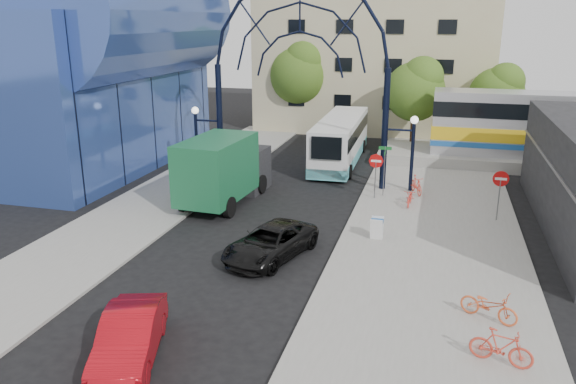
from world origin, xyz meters
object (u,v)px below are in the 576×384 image
(gateway_arch, at_px, (300,38))
(bike_near_a, at_px, (410,197))
(do_not_enter_sign, at_px, (500,184))
(tree_north_a, at_px, (417,88))
(sandwich_board, at_px, (377,226))
(bike_near_b, at_px, (416,185))
(stop_sign, at_px, (376,165))
(bike_far_a, at_px, (489,306))
(tree_north_b, at_px, (301,72))
(bike_far_b, at_px, (501,347))
(black_suv, at_px, (270,243))
(city_bus, at_px, (341,139))
(tree_north_c, at_px, (499,92))
(red_sedan, at_px, (130,337))
(green_truck, at_px, (225,169))
(street_name_sign, at_px, (385,160))

(gateway_arch, relative_size, bike_near_a, 8.26)
(do_not_enter_sign, relative_size, tree_north_a, 0.35)
(sandwich_board, bearing_deg, bike_near_b, 79.68)
(stop_sign, bearing_deg, bike_near_a, -20.26)
(do_not_enter_sign, distance_m, sandwich_board, 6.85)
(tree_north_a, relative_size, bike_far_a, 3.66)
(gateway_arch, height_order, bike_near_b, gateway_arch)
(stop_sign, xyz_separation_m, tree_north_b, (-8.68, 17.93, 3.27))
(gateway_arch, relative_size, tree_north_a, 1.95)
(sandwich_board, height_order, tree_north_b, tree_north_b)
(do_not_enter_sign, relative_size, bike_far_b, 1.40)
(black_suv, relative_size, bike_far_b, 2.73)
(bike_near_a, distance_m, bike_near_b, 2.16)
(tree_north_b, bearing_deg, sandwich_board, -68.41)
(city_bus, distance_m, bike_near_a, 10.27)
(gateway_arch, distance_m, bike_far_b, 21.06)
(do_not_enter_sign, bearing_deg, tree_north_c, 86.42)
(black_suv, height_order, bike_near_b, black_suv)
(bike_near_a, bearing_deg, tree_north_a, 95.42)
(red_sedan, relative_size, bike_far_a, 2.29)
(tree_north_a, distance_m, black_suv, 23.71)
(tree_north_c, distance_m, city_bus, 13.55)
(bike_near_b, xyz_separation_m, bike_far_a, (2.99, -13.61, -0.01))
(gateway_arch, relative_size, stop_sign, 5.46)
(stop_sign, height_order, red_sedan, stop_sign)
(stop_sign, xyz_separation_m, tree_north_a, (1.32, 13.93, 2.61))
(do_not_enter_sign, distance_m, tree_north_c, 18.11)
(bike_near_b, xyz_separation_m, bike_far_b, (3.16, -16.13, 0.02))
(do_not_enter_sign, bearing_deg, green_truck, -178.53)
(bike_near_a, height_order, bike_far_b, bike_far_b)
(bike_near_a, bearing_deg, city_bus, 124.25)
(do_not_enter_sign, bearing_deg, stop_sign, 162.12)
(stop_sign, bearing_deg, red_sedan, -106.51)
(tree_north_c, bearing_deg, bike_near_a, -107.88)
(tree_north_a, height_order, tree_north_b, tree_north_b)
(street_name_sign, height_order, bike_near_b, street_name_sign)
(tree_north_b, height_order, bike_far_b, tree_north_b)
(street_name_sign, xyz_separation_m, sandwich_board, (0.40, -6.62, -1.39))
(tree_north_a, bearing_deg, gateway_arch, -117.17)
(gateway_arch, bearing_deg, tree_north_a, 62.83)
(bike_far_a, bearing_deg, stop_sign, 48.14)
(tree_north_b, xyz_separation_m, black_suv, (5.42, -26.93, -4.59))
(gateway_arch, bearing_deg, stop_sign, -22.63)
(do_not_enter_sign, relative_size, street_name_sign, 0.89)
(tree_north_c, relative_size, bike_near_a, 3.93)
(do_not_enter_sign, relative_size, green_truck, 0.33)
(tree_north_b, relative_size, city_bus, 0.70)
(do_not_enter_sign, xyz_separation_m, tree_north_a, (-4.88, 15.93, 2.63))
(sandwich_board, bearing_deg, do_not_enter_sign, 36.68)
(tree_north_b, xyz_separation_m, city_bus, (5.32, -9.92, -3.64))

